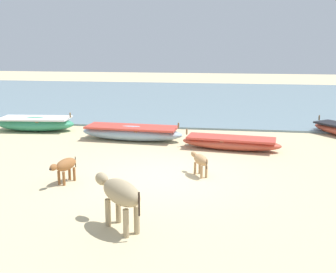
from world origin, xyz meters
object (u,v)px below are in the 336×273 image
cow_adult_dun (120,194)px  calf_near_brown (65,166)px  fishing_boat_4 (36,123)px  calf_far_tan (200,160)px  fishing_boat_1 (132,132)px  fishing_boat_3 (231,143)px

cow_adult_dun → calf_near_brown: bearing=-6.2°
fishing_boat_4 → cow_adult_dun: (5.89, -8.39, 0.41)m
calf_far_tan → fishing_boat_1: bearing=5.4°
cow_adult_dun → calf_far_tan: 3.75m
calf_far_tan → cow_adult_dun: bearing=128.9°
fishing_boat_1 → fishing_boat_3: fishing_boat_1 is taller
fishing_boat_4 → calf_near_brown: (3.78, -6.01, 0.16)m
fishing_boat_1 → calf_far_tan: bearing=-49.8°
fishing_boat_4 → calf_near_brown: bearing=-63.1°
fishing_boat_1 → fishing_boat_4: fishing_boat_4 is taller
fishing_boat_1 → fishing_boat_3: bearing=-9.5°
cow_adult_dun → fishing_boat_3: bearing=-65.6°
fishing_boat_4 → calf_near_brown: 7.11m
fishing_boat_3 → calf_near_brown: (-4.20, -4.12, 0.23)m
fishing_boat_1 → fishing_boat_4: (-4.33, 1.04, 0.02)m
fishing_boat_1 → cow_adult_dun: 7.53m
fishing_boat_1 → fishing_boat_4: 4.45m
fishing_boat_3 → calf_far_tan: bearing=81.8°
fishing_boat_1 → calf_near_brown: fishing_boat_1 is taller
calf_far_tan → fishing_boat_4: bearing=24.7°
fishing_boat_4 → calf_far_tan: 8.67m
fishing_boat_4 → fishing_boat_1: bearing=-18.8°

